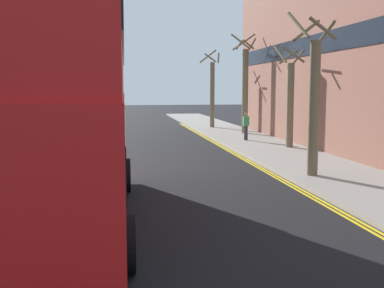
{
  "coord_description": "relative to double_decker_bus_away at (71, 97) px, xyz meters",
  "views": [
    {
      "loc": [
        -1.4,
        -1.02,
        3.24
      ],
      "look_at": [
        0.5,
        11.0,
        1.8
      ],
      "focal_mm": 44.6,
      "sensor_mm": 36.0,
      "label": 1
    }
  ],
  "objects": [
    {
      "name": "street_tree_distant",
      "position": [
        10.01,
        12.28,
        -0.42
      ],
      "size": [
        1.41,
        1.39,
        5.3
      ],
      "color": "#6B6047",
      "rests_on": "sidewalk_right"
    },
    {
      "name": "pedestrian_far",
      "position": [
        8.65,
        15.88,
        -2.04
      ],
      "size": [
        0.34,
        0.22,
        1.62
      ],
      "color": "#2D2D38",
      "rests_on": "sidewalk_right"
    },
    {
      "name": "double_decker_bus_away",
      "position": [
        0.0,
        0.0,
        0.0
      ],
      "size": [
        2.93,
        10.85,
        5.64
      ],
      "color": "red",
      "rests_on": "ground"
    },
    {
      "name": "street_tree_mid",
      "position": [
        9.75,
        20.24,
        0.26
      ],
      "size": [
        1.94,
        1.97,
        6.84
      ],
      "color": "#6B6047",
      "rests_on": "sidewalk_right"
    },
    {
      "name": "kerb_line_outer",
      "position": [
        6.86,
        3.5,
        -3.03
      ],
      "size": [
        0.1,
        56.0,
        0.01
      ],
      "primitive_type": "cube",
      "color": "yellow",
      "rests_on": "ground"
    },
    {
      "name": "sidewalk_right",
      "position": [
        8.96,
        5.5,
        -2.96
      ],
      "size": [
        4.0,
        80.0,
        0.14
      ],
      "primitive_type": "cube",
      "color": "gray",
      "rests_on": "ground"
    },
    {
      "name": "kerb_line_inner",
      "position": [
        6.7,
        3.5,
        -3.03
      ],
      "size": [
        0.1,
        56.0,
        0.01
      ],
      "primitive_type": "cube",
      "color": "yellow",
      "rests_on": "ground"
    },
    {
      "name": "street_tree_far",
      "position": [
        7.91,
        4.39,
        -0.24
      ],
      "size": [
        1.42,
        1.55,
        5.76
      ],
      "color": "#6B6047",
      "rests_on": "sidewalk_right"
    },
    {
      "name": "street_tree_near",
      "position": [
        8.52,
        25.43,
        -0.11
      ],
      "size": [
        1.55,
        1.65,
        6.14
      ],
      "color": "#6B6047",
      "rests_on": "sidewalk_right"
    }
  ]
}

